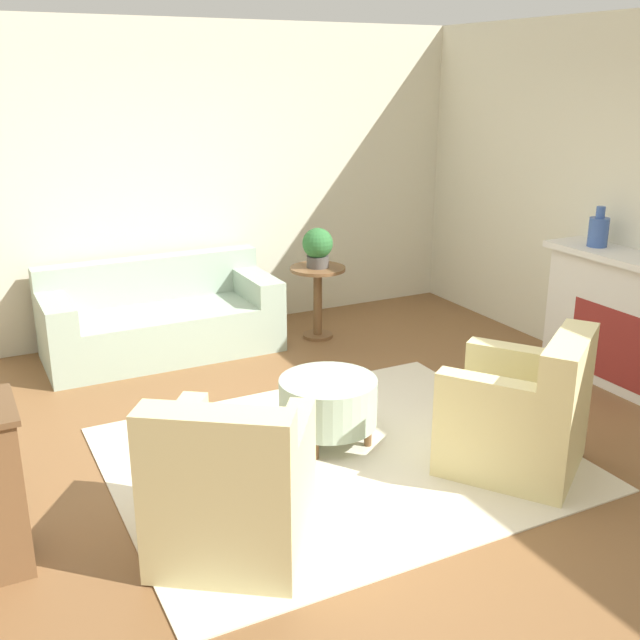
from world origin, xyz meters
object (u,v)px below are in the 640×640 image
object	(u,v)px
armchair_left	(231,491)
armchair_right	(522,416)
side_table	(318,290)
ottoman_table	(328,402)
couch	(160,320)
potted_plant_on_side_table	(318,246)
vase_mantel_near	(598,231)

from	to	relation	value
armchair_left	armchair_right	distance (m)	1.89
side_table	ottoman_table	bearing A→B (deg)	-115.00
couch	potted_plant_on_side_table	bearing A→B (deg)	-11.21
armchair_left	ottoman_table	distance (m)	1.32
potted_plant_on_side_table	ottoman_table	bearing A→B (deg)	-115.00
couch	vase_mantel_near	world-z (taller)	vase_mantel_near
armchair_right	side_table	xyz separation A→B (m)	(-0.01, 2.74, 0.10)
ottoman_table	vase_mantel_near	bearing A→B (deg)	3.77
couch	armchair_left	xyz separation A→B (m)	(-0.48, -3.02, 0.05)
armchair_left	side_table	size ratio (longest dim) A/B	1.58
armchair_right	vase_mantel_near	distance (m)	2.06
couch	ottoman_table	distance (m)	2.22
side_table	armchair_left	bearing A→B (deg)	-124.43
couch	ottoman_table	bearing A→B (deg)	-76.43
side_table	vase_mantel_near	xyz separation A→B (m)	(1.60, -1.72, 0.72)
potted_plant_on_side_table	couch	bearing A→B (deg)	168.79
armchair_right	vase_mantel_near	xyz separation A→B (m)	(1.59, 1.02, 0.82)
ottoman_table	vase_mantel_near	size ratio (longest dim) A/B	2.05
vase_mantel_near	side_table	bearing A→B (deg)	132.87
side_table	vase_mantel_near	distance (m)	2.46
armchair_left	armchair_right	xyz separation A→B (m)	(1.89, 0.00, 0.00)
couch	armchair_right	bearing A→B (deg)	-64.95
armchair_left	couch	bearing A→B (deg)	81.00
vase_mantel_near	couch	bearing A→B (deg)	146.31
side_table	vase_mantel_near	world-z (taller)	vase_mantel_near
couch	potted_plant_on_side_table	xyz separation A→B (m)	(1.40, -0.28, 0.57)
ottoman_table	side_table	bearing A→B (deg)	65.00
vase_mantel_near	potted_plant_on_side_table	xyz separation A→B (m)	(-1.60, 1.72, -0.31)
armchair_right	ottoman_table	bearing A→B (deg)	136.04
armchair_left	vase_mantel_near	xyz separation A→B (m)	(3.48, 1.02, 0.82)
armchair_left	armchair_right	world-z (taller)	same
armchair_right	potted_plant_on_side_table	size ratio (longest dim) A/B	2.96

